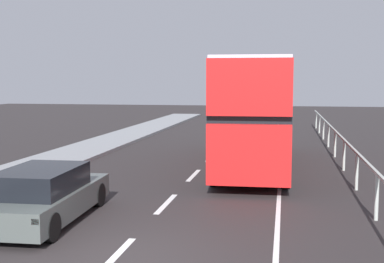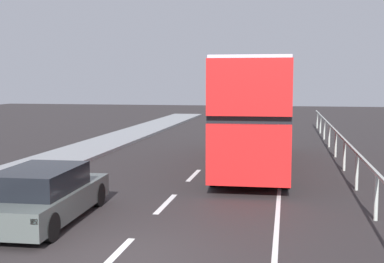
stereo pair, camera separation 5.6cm
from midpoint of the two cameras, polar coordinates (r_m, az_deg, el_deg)
ground_plane at (r=10.21m, az=-8.88°, el=-14.31°), size 74.85×120.00×0.10m
lane_paint_markings at (r=18.31m, az=5.93°, el=-5.07°), size 3.25×46.00×0.01m
bridge_side_railing at (r=18.33m, az=17.61°, el=-2.24°), size 0.10×42.00×1.21m
double_decker_bus_red at (r=20.25m, az=7.15°, el=2.38°), size 2.88×11.37×4.20m
hatchback_car_near at (r=12.92m, az=-16.39°, el=-6.95°), size 2.01×4.57×1.35m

